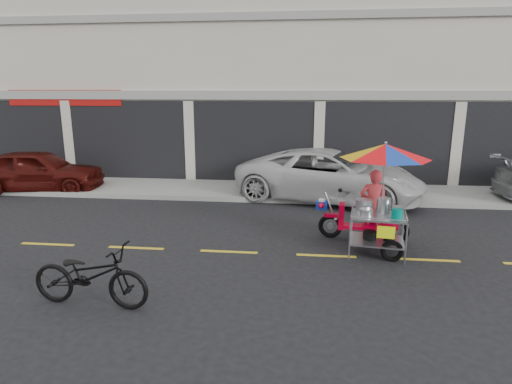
# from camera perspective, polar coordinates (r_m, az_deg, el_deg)

# --- Properties ---
(ground) EXTENTS (90.00, 90.00, 0.00)m
(ground) POSITION_cam_1_polar(r_m,az_deg,el_deg) (8.87, 9.35, -8.41)
(ground) COLOR black
(sidewalk) EXTENTS (45.00, 3.00, 0.15)m
(sidewalk) POSITION_cam_1_polar(r_m,az_deg,el_deg) (14.10, 8.29, 0.21)
(sidewalk) COLOR gray
(sidewalk) RESTS_ON ground
(shophouse_block) EXTENTS (36.00, 8.11, 10.40)m
(shophouse_block) POSITION_cam_1_polar(r_m,az_deg,el_deg) (19.13, 17.05, 15.79)
(shophouse_block) COLOR beige
(shophouse_block) RESTS_ON ground
(centerline) EXTENTS (42.00, 0.10, 0.01)m
(centerline) POSITION_cam_1_polar(r_m,az_deg,el_deg) (8.86, 9.35, -8.38)
(centerline) COLOR gold
(centerline) RESTS_ON ground
(maroon_sedan) EXTENTS (4.27, 2.18, 1.39)m
(maroon_sedan) POSITION_cam_1_polar(r_m,az_deg,el_deg) (15.75, -27.06, 2.56)
(maroon_sedan) COLOR #3E0C08
(maroon_sedan) RESTS_ON ground
(white_pickup) EXTENTS (6.00, 3.92, 1.54)m
(white_pickup) POSITION_cam_1_polar(r_m,az_deg,el_deg) (13.09, 9.82, 2.22)
(white_pickup) COLOR silver
(white_pickup) RESTS_ON ground
(near_bicycle) EXTENTS (1.94, 0.80, 1.00)m
(near_bicycle) POSITION_cam_1_polar(r_m,az_deg,el_deg) (7.16, -21.24, -10.33)
(near_bicycle) COLOR black
(near_bicycle) RESTS_ON ground
(food_vendor_rig) EXTENTS (2.29, 2.06, 2.31)m
(food_vendor_rig) POSITION_cam_1_polar(r_m,az_deg,el_deg) (9.10, 16.04, 1.36)
(food_vendor_rig) COLOR black
(food_vendor_rig) RESTS_ON ground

